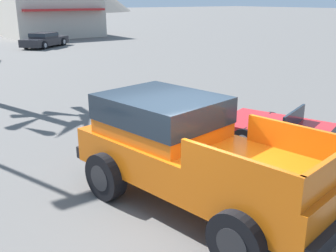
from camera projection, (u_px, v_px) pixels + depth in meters
name	position (u px, v px, depth m)	size (l,w,h in m)	color
ground_plane	(188.00, 209.00, 7.21)	(320.00, 320.00, 0.00)	#5B5956
orange_pickup_truck	(187.00, 146.00, 7.16)	(2.94, 5.38, 1.95)	orange
red_convertible_car	(313.00, 139.00, 9.62)	(3.20, 4.90, 1.05)	red
parked_car_dark	(45.00, 40.00, 31.38)	(4.56, 4.12, 1.14)	#232328
storefront_building	(50.00, 17.00, 40.30)	(8.72, 8.59, 3.78)	#BCB2A3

